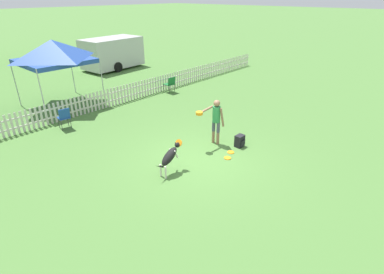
% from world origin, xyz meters
% --- Properties ---
extents(ground_plane, '(240.00, 240.00, 0.00)m').
position_xyz_m(ground_plane, '(0.00, 0.00, 0.00)').
color(ground_plane, '#4C7A38').
extents(handler_person, '(1.02, 0.59, 1.68)m').
position_xyz_m(handler_person, '(1.25, 0.35, 1.06)').
color(handler_person, '#8C664C').
rests_on(handler_person, ground_plane).
extents(leaping_dog, '(1.15, 0.35, 0.97)m').
position_xyz_m(leaping_dog, '(-1.23, 0.13, 0.59)').
color(leaping_dog, black).
rests_on(leaping_dog, ground_plane).
extents(frisbee_near_handler, '(0.24, 0.24, 0.02)m').
position_xyz_m(frisbee_near_handler, '(1.98, -0.33, 0.01)').
color(frisbee_near_handler, orange).
rests_on(frisbee_near_handler, ground_plane).
extents(frisbee_near_dog, '(0.24, 0.24, 0.02)m').
position_xyz_m(frisbee_near_dog, '(0.68, -0.67, 0.01)').
color(frisbee_near_dog, orange).
rests_on(frisbee_near_dog, ground_plane).
extents(frisbee_midfield, '(0.24, 0.24, 0.02)m').
position_xyz_m(frisbee_midfield, '(1.08, -0.51, 0.01)').
color(frisbee_midfield, orange).
rests_on(frisbee_midfield, ground_plane).
extents(backpack_on_grass, '(0.34, 0.29, 0.44)m').
position_xyz_m(backpack_on_grass, '(1.69, -0.47, 0.22)').
color(backpack_on_grass, black).
rests_on(backpack_on_grass, ground_plane).
extents(picket_fence, '(26.87, 0.04, 0.89)m').
position_xyz_m(picket_fence, '(0.00, 6.66, 0.45)').
color(picket_fence, beige).
rests_on(picket_fence, ground_plane).
extents(folding_chair_blue_left, '(0.50, 0.52, 0.90)m').
position_xyz_m(folding_chair_blue_left, '(-1.77, 5.71, 0.54)').
color(folding_chair_blue_left, '#333338').
rests_on(folding_chair_blue_left, ground_plane).
extents(folding_chair_center, '(0.53, 0.54, 0.89)m').
position_xyz_m(folding_chair_center, '(4.58, 6.09, 0.53)').
color(folding_chair_center, '#333338').
rests_on(folding_chair_center, ground_plane).
extents(canopy_tent_main, '(2.97, 2.97, 3.14)m').
position_xyz_m(canopy_tent_main, '(-0.45, 8.58, 2.60)').
color(canopy_tent_main, '#B2B2B2').
rests_on(canopy_tent_main, ground_plane).
extents(equipment_trailer, '(5.05, 2.54, 2.16)m').
position_xyz_m(equipment_trailer, '(5.92, 13.44, 1.15)').
color(equipment_trailer, '#B7B7B7').
rests_on(equipment_trailer, ground_plane).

